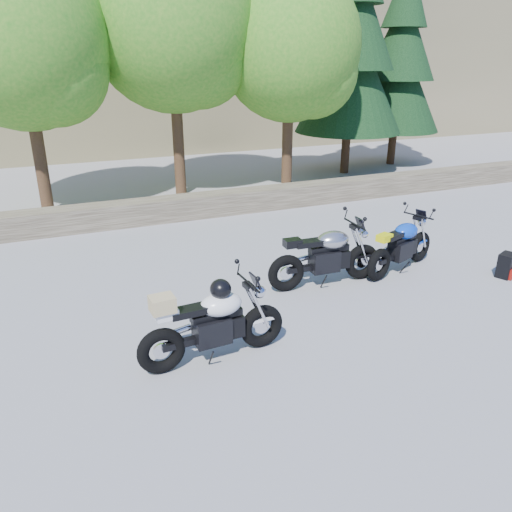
# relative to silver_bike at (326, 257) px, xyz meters

# --- Properties ---
(ground) EXTENTS (90.00, 90.00, 0.00)m
(ground) POSITION_rel_silver_bike_xyz_m (-1.47, -1.19, -0.47)
(ground) COLOR gray
(ground) RESTS_ON ground
(stone_wall) EXTENTS (22.00, 0.55, 0.50)m
(stone_wall) POSITION_rel_silver_bike_xyz_m (-1.47, 4.31, -0.22)
(stone_wall) COLOR #483F30
(stone_wall) RESTS_ON ground
(tree_decid_left) EXTENTS (3.67, 3.67, 5.62)m
(tree_decid_left) POSITION_rel_silver_bike_xyz_m (-3.86, 5.95, 3.16)
(tree_decid_left) COLOR #382314
(tree_decid_left) RESTS_ON ground
(tree_decid_mid) EXTENTS (4.08, 4.08, 6.24)m
(tree_decid_mid) POSITION_rel_silver_bike_xyz_m (-0.56, 6.35, 3.57)
(tree_decid_mid) COLOR #382314
(tree_decid_mid) RESTS_ON ground
(tree_decid_right) EXTENTS (3.54, 3.54, 5.41)m
(tree_decid_right) POSITION_rel_silver_bike_xyz_m (2.24, 5.75, 3.03)
(tree_decid_right) COLOR #382314
(tree_decid_right) RESTS_ON ground
(conifer_near) EXTENTS (3.17, 3.17, 7.06)m
(conifer_near) POSITION_rel_silver_bike_xyz_m (4.73, 7.01, 3.21)
(conifer_near) COLOR #382314
(conifer_near) RESTS_ON ground
(conifer_far) EXTENTS (2.82, 2.82, 6.27)m
(conifer_far) POSITION_rel_silver_bike_xyz_m (6.93, 7.61, 2.80)
(conifer_far) COLOR #382314
(conifer_far) RESTS_ON ground
(silver_bike) EXTENTS (1.93, 0.61, 0.97)m
(silver_bike) POSITION_rel_silver_bike_xyz_m (0.00, 0.00, 0.00)
(silver_bike) COLOR black
(silver_bike) RESTS_ON ground
(white_bike) EXTENTS (1.84, 0.58, 1.02)m
(white_bike) POSITION_rel_silver_bike_xyz_m (-2.30, -1.33, 0.03)
(white_bike) COLOR black
(white_bike) RESTS_ON ground
(blue_bike) EXTENTS (1.71, 0.78, 0.89)m
(blue_bike) POSITION_rel_silver_bike_xyz_m (1.46, 0.02, -0.04)
(blue_bike) COLOR black
(blue_bike) RESTS_ON ground
(backpack) EXTENTS (0.35, 0.34, 0.40)m
(backpack) POSITION_rel_silver_bike_xyz_m (2.89, -0.88, -0.28)
(backpack) COLOR black
(backpack) RESTS_ON ground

